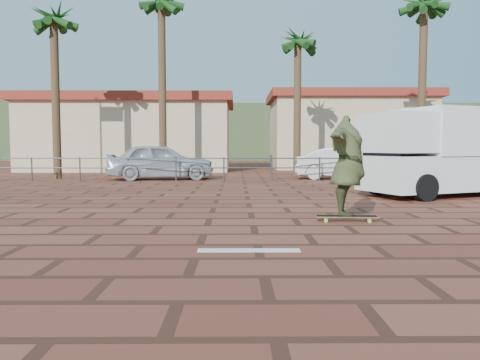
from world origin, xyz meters
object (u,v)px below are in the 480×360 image
(skateboarder, at_px, (347,166))
(campervan, at_px, (446,150))
(longboard, at_px, (347,217))
(car_silver, at_px, (161,161))
(car_white, at_px, (344,164))

(skateboarder, bearing_deg, campervan, -19.94)
(longboard, height_order, campervan, campervan)
(car_silver, xyz_separation_m, car_white, (8.06, 0.00, -0.09))
(car_white, bearing_deg, longboard, 178.39)
(longboard, distance_m, campervan, 6.40)
(longboard, distance_m, car_white, 12.06)
(skateboarder, xyz_separation_m, car_silver, (-5.41, 11.75, -0.27))
(skateboarder, distance_m, car_silver, 12.94)
(campervan, bearing_deg, skateboarder, -151.54)
(campervan, height_order, car_silver, campervan)
(car_white, bearing_deg, campervan, -157.77)
(skateboarder, relative_size, campervan, 0.44)
(campervan, bearing_deg, car_white, 79.30)
(campervan, distance_m, car_silver, 11.70)
(skateboarder, relative_size, car_white, 0.55)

